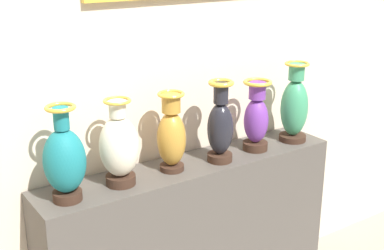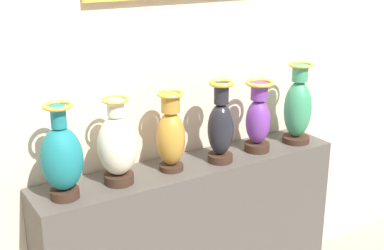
# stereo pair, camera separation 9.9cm
# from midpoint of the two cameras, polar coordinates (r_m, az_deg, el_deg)

# --- Properties ---
(display_shelf) EXTENTS (1.52, 0.29, 0.85)m
(display_shelf) POSITION_cam_midpoint_polar(r_m,az_deg,el_deg) (2.70, 1.08, -12.51)
(display_shelf) COLOR #4C4742
(display_shelf) RESTS_ON ground_plane
(back_wall) EXTENTS (4.12, 0.14, 2.85)m
(back_wall) POSITION_cam_midpoint_polar(r_m,az_deg,el_deg) (2.51, -1.09, 10.15)
(back_wall) COLOR beige
(back_wall) RESTS_ON ground_plane
(vase_teal) EXTENTS (0.17, 0.17, 0.40)m
(vase_teal) POSITION_cam_midpoint_polar(r_m,az_deg,el_deg) (2.16, -12.53, -3.50)
(vase_teal) COLOR #382319
(vase_teal) RESTS_ON display_shelf
(vase_ivory) EXTENTS (0.17, 0.17, 0.38)m
(vase_ivory) POSITION_cam_midpoint_polar(r_m,az_deg,el_deg) (2.26, -6.77, -2.23)
(vase_ivory) COLOR #382319
(vase_ivory) RESTS_ON display_shelf
(vase_ochre) EXTENTS (0.13, 0.13, 0.37)m
(vase_ochre) POSITION_cam_midpoint_polar(r_m,az_deg,el_deg) (2.38, -1.10, -1.06)
(vase_ochre) COLOR #382319
(vase_ochre) RESTS_ON display_shelf
(vase_onyx) EXTENTS (0.12, 0.12, 0.39)m
(vase_onyx) POSITION_cam_midpoint_polar(r_m,az_deg,el_deg) (2.48, 4.25, -0.15)
(vase_onyx) COLOR #382319
(vase_onyx) RESTS_ON display_shelf
(vase_violet) EXTENTS (0.14, 0.14, 0.36)m
(vase_violet) POSITION_cam_midpoint_polar(r_m,az_deg,el_deg) (2.63, 8.19, 0.68)
(vase_violet) COLOR #382319
(vase_violet) RESTS_ON display_shelf
(vase_jade) EXTENTS (0.14, 0.14, 0.42)m
(vase_jade) POSITION_cam_midpoint_polar(r_m,az_deg,el_deg) (2.78, 12.30, 1.82)
(vase_jade) COLOR #382319
(vase_jade) RESTS_ON display_shelf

